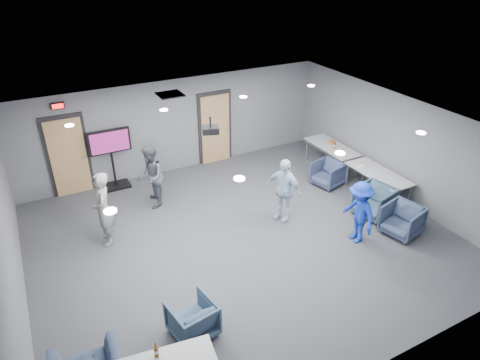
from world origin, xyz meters
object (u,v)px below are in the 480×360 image
person_b (151,177)px  chair_front_a (192,319)px  chair_right_c (402,220)px  bottle_front (156,351)px  table_right_a (332,147)px  table_right_b (378,174)px  person_a (104,209)px  bottle_right (334,146)px  projector (211,130)px  person_c (284,190)px  chair_right_a (328,174)px  tv_stand (112,155)px  chair_right_b (374,201)px  person_d (359,213)px

person_b → chair_front_a: person_b is taller
person_b → chair_right_c: 6.09m
bottle_front → chair_front_a: bearing=42.4°
table_right_a → table_right_b: 1.90m
person_a → person_b: (1.38, 1.03, -0.03)m
chair_front_a → bottle_front: (-0.84, -0.76, 0.49)m
bottle_right → projector: projector is taller
bottle_right → chair_right_c: bearing=-100.4°
person_c → projector: (-1.56, 0.62, 1.60)m
person_a → projector: 2.90m
chair_front_a → bottle_front: size_ratio=2.70×
chair_right_a → chair_right_c: size_ratio=0.95×
table_right_a → projector: bearing=102.8°
chair_right_c → chair_front_a: bearing=-98.6°
chair_right_c → tv_stand: bearing=-148.5°
bottle_front → chair_right_c: bearing=11.3°
chair_right_a → bottle_right: bearing=119.2°
chair_right_a → chair_right_b: bearing=-12.0°
chair_front_a → chair_right_c: bearing=175.9°
person_c → chair_right_b: size_ratio=1.90×
person_b → bottle_front: 5.33m
person_a → projector: (2.42, -0.41, 1.55)m
chair_right_a → chair_front_a: bearing=-73.1°
person_c → projector: projector is taller
table_right_a → chair_right_c: bearing=169.2°
person_c → person_d: 1.82m
chair_right_b → person_a: bearing=-120.5°
person_d → chair_right_a: 2.60m
person_b → person_c: bearing=65.5°
chair_right_b → projector: bearing=-125.5°
table_right_a → bottle_front: bearing=124.1°
chair_right_a → chair_front_a: (-5.30, -3.11, -0.01)m
person_a → bottle_right: size_ratio=6.91×
person_c → chair_right_b: (2.06, -0.91, -0.42)m
chair_right_a → chair_right_b: size_ratio=0.90×
person_d → person_b: bearing=-129.5°
person_a → chair_right_a: size_ratio=2.27×
chair_front_a → projector: 3.96m
tv_stand → person_c: bearing=-47.1°
chair_right_c → projector: 4.82m
chair_right_c → tv_stand: tv_stand is taller
person_c → table_right_a: (2.72, 1.59, -0.12)m
person_b → bottle_right: (5.26, -0.64, -0.00)m
chair_right_a → bottle_front: (-6.14, -3.88, 0.49)m
chair_front_a → table_right_a: table_right_a is taller
table_right_a → projector: 4.72m
projector → table_right_b: bearing=7.3°
person_a → table_right_a: (6.70, 0.56, -0.17)m
person_b → bottle_front: (-1.52, -5.11, 0.01)m
chair_right_a → table_right_b: 1.38m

